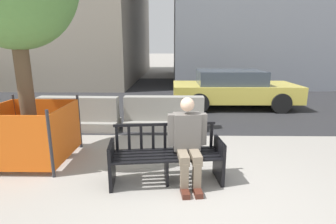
# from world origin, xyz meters

# --- Properties ---
(ground_plane) EXTENTS (200.00, 200.00, 0.00)m
(ground_plane) POSITION_xyz_m (0.00, 0.00, 0.00)
(ground_plane) COLOR gray
(street_asphalt) EXTENTS (120.00, 12.00, 0.01)m
(street_asphalt) POSITION_xyz_m (0.00, 8.70, 0.00)
(street_asphalt) COLOR #28282B
(street_asphalt) RESTS_ON ground
(street_bench) EXTENTS (1.74, 0.71, 0.88)m
(street_bench) POSITION_xyz_m (-0.40, 0.51, 0.40)
(street_bench) COLOR black
(street_bench) RESTS_ON ground
(seated_person) EXTENTS (0.59, 0.75, 1.31)m
(seated_person) POSITION_xyz_m (-0.08, 0.49, 0.69)
(seated_person) COLOR #66605B
(seated_person) RESTS_ON ground
(jersey_barrier_centre) EXTENTS (2.00, 0.69, 0.84)m
(jersey_barrier_centre) POSITION_xyz_m (-0.52, 3.26, 0.34)
(jersey_barrier_centre) COLOR gray
(jersey_barrier_centre) RESTS_ON ground
(jersey_barrier_left) EXTENTS (2.02, 0.75, 0.84)m
(jersey_barrier_left) POSITION_xyz_m (-2.67, 3.16, 0.34)
(jersey_barrier_left) COLOR gray
(jersey_barrier_left) RESTS_ON ground
(construction_fence) EXTENTS (1.35, 1.35, 1.11)m
(construction_fence) POSITION_xyz_m (-2.86, 1.26, 0.56)
(construction_fence) COLOR #2D2D33
(construction_fence) RESTS_ON ground
(car_taxi_near) EXTENTS (4.20, 1.98, 1.28)m
(car_taxi_near) POSITION_xyz_m (1.78, 5.83, 0.66)
(car_taxi_near) COLOR #DBC64C
(car_taxi_near) RESTS_ON ground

